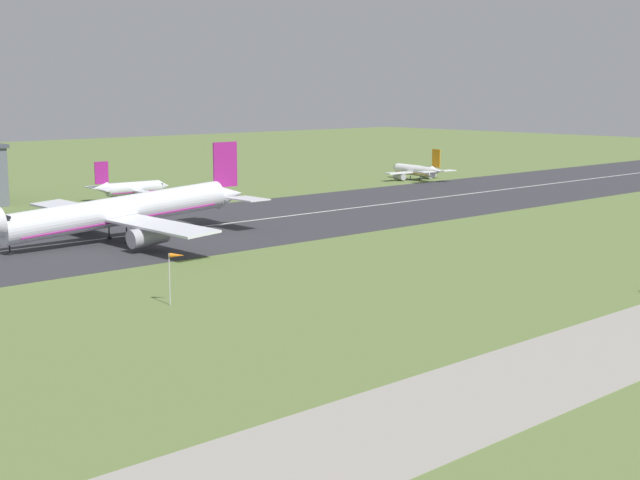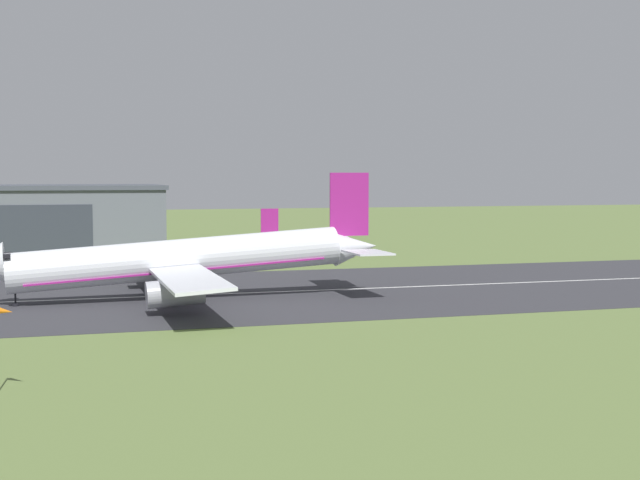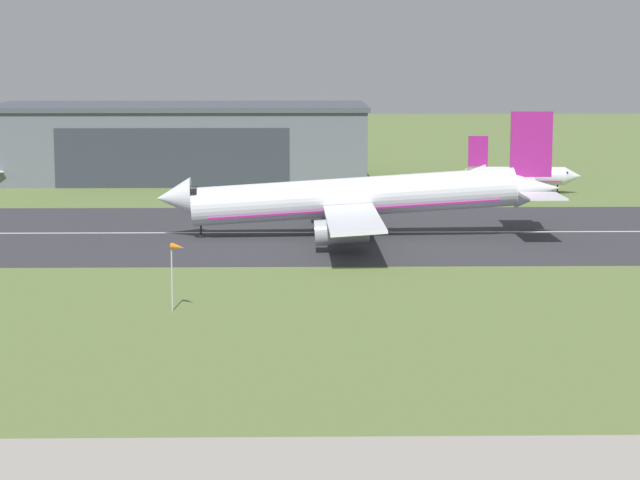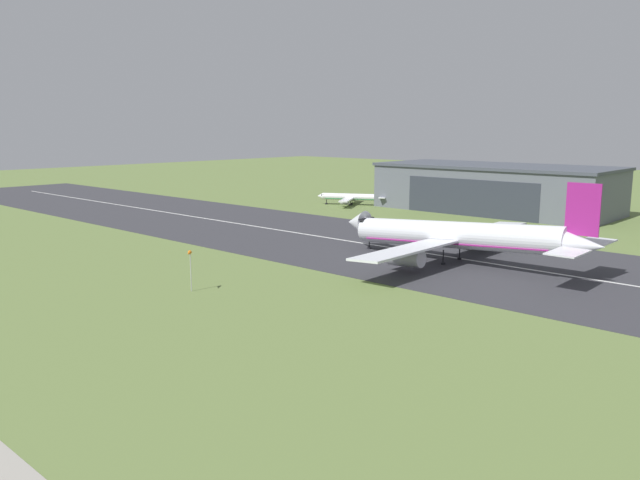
# 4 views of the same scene
# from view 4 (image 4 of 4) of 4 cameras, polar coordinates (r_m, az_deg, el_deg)

# --- Properties ---
(ground_plane) EXTENTS (752.29, 752.29, 0.00)m
(ground_plane) POSITION_cam_4_polar(r_m,az_deg,el_deg) (64.23, 7.06, -13.80)
(ground_plane) COLOR olive
(runway_strip) EXTENTS (512.29, 54.62, 0.06)m
(runway_strip) POSITION_cam_4_polar(r_m,az_deg,el_deg) (117.90, 24.85, -3.50)
(runway_strip) COLOR #333338
(runway_strip) RESTS_ON ground_plane
(runway_centreline) EXTENTS (461.06, 0.70, 0.01)m
(runway_centreline) POSITION_cam_4_polar(r_m,az_deg,el_deg) (117.89, 24.85, -3.49)
(runway_centreline) COLOR silver
(runway_centreline) RESTS_ON runway_strip
(hangar_building) EXTENTS (72.72, 32.38, 14.65)m
(hangar_building) POSITION_cam_4_polar(r_m,az_deg,el_deg) (205.03, 15.69, 4.60)
(hangar_building) COLOR slate
(hangar_building) RESTS_ON ground_plane
(airplane_landing) EXTENTS (55.09, 56.06, 17.04)m
(airplane_landing) POSITION_cam_4_polar(r_m,az_deg,el_deg) (123.99, 12.30, 0.37)
(airplane_landing) COLOR silver
(airplane_landing) RESTS_ON ground_plane
(airplane_parked_centre) EXTENTS (24.00, 21.78, 7.82)m
(airplane_parked_centre) POSITION_cam_4_polar(r_m,az_deg,el_deg) (213.82, 2.92, 3.93)
(airplane_parked_centre) COLOR white
(airplane_parked_centre) RESTS_ON ground_plane
(windsock_pole) EXTENTS (1.72, 1.77, 6.79)m
(windsock_pole) POSITION_cam_4_polar(r_m,az_deg,el_deg) (101.12, -11.88, -1.46)
(windsock_pole) COLOR #B7B7BC
(windsock_pole) RESTS_ON ground_plane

